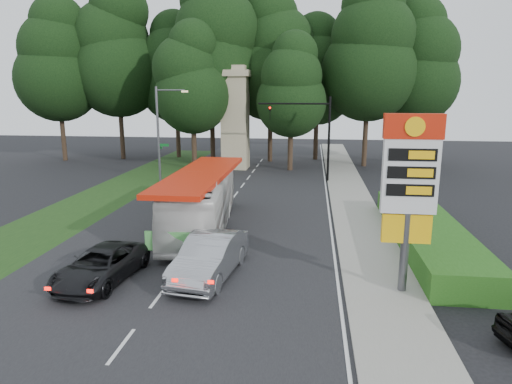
# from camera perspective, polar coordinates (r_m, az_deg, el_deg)

# --- Properties ---
(ground) EXTENTS (120.00, 120.00, 0.00)m
(ground) POSITION_cam_1_polar(r_m,az_deg,el_deg) (17.69, -12.55, -13.35)
(ground) COLOR black
(ground) RESTS_ON ground
(road_surface) EXTENTS (14.00, 80.00, 0.02)m
(road_surface) POSITION_cam_1_polar(r_m,az_deg,el_deg) (28.56, -4.56, -3.01)
(road_surface) COLOR black
(road_surface) RESTS_ON ground
(sidewalk_right) EXTENTS (3.00, 80.00, 0.12)m
(sidewalk_right) POSITION_cam_1_polar(r_m,az_deg,el_deg) (28.13, 12.69, -3.41)
(sidewalk_right) COLOR gray
(sidewalk_right) RESTS_ON ground
(grass_verge_left) EXTENTS (5.00, 50.00, 0.02)m
(grass_verge_left) POSITION_cam_1_polar(r_m,az_deg,el_deg) (37.04, -17.21, 0.07)
(grass_verge_left) COLOR #193814
(grass_verge_left) RESTS_ON ground
(hedge) EXTENTS (3.00, 14.00, 1.20)m
(hedge) POSITION_cam_1_polar(r_m,az_deg,el_deg) (24.71, 20.58, -4.84)
(hedge) COLOR #215215
(hedge) RESTS_ON ground
(gas_station_pylon) EXTENTS (2.10, 0.45, 6.85)m
(gas_station_pylon) POSITION_cam_1_polar(r_m,az_deg,el_deg) (17.60, 18.67, 1.44)
(gas_station_pylon) COLOR #59595E
(gas_station_pylon) RESTS_ON ground
(traffic_signal_mast) EXTENTS (6.10, 0.35, 7.20)m
(traffic_signal_mast) POSITION_cam_1_polar(r_m,az_deg,el_deg) (39.06, 7.19, 8.07)
(traffic_signal_mast) COLOR black
(traffic_signal_mast) RESTS_ON ground
(streetlight_signs) EXTENTS (2.75, 0.98, 8.00)m
(streetlight_signs) POSITION_cam_1_polar(r_m,az_deg,el_deg) (39.17, -11.85, 7.57)
(streetlight_signs) COLOR #59595E
(streetlight_signs) RESTS_ON ground
(monument) EXTENTS (3.00, 3.00, 10.05)m
(monument) POSITION_cam_1_polar(r_m,az_deg,el_deg) (45.66, -2.60, 9.32)
(monument) COLOR tan
(monument) RESTS_ON ground
(tree_far_west) EXTENTS (8.96, 8.96, 17.60)m
(tree_far_west) POSITION_cam_1_polar(r_m,az_deg,el_deg) (55.42, -23.67, 14.65)
(tree_far_west) COLOR #2D2116
(tree_far_west) RESTS_ON ground
(tree_west_mid) EXTENTS (9.80, 9.80, 19.25)m
(tree_west_mid) POSITION_cam_1_polar(r_m,az_deg,el_deg) (54.57, -17.01, 16.25)
(tree_west_mid) COLOR #2D2116
(tree_west_mid) RESTS_ON ground
(tree_west_near) EXTENTS (8.40, 8.40, 16.50)m
(tree_west_near) POSITION_cam_1_polar(r_m,az_deg,el_deg) (54.30, -10.01, 14.84)
(tree_west_near) COLOR #2D2116
(tree_west_near) RESTS_ON ground
(tree_center_left) EXTENTS (10.08, 10.08, 19.80)m
(tree_center_left) POSITION_cam_1_polar(r_m,az_deg,el_deg) (49.30, -5.68, 17.56)
(tree_center_left) COLOR #2D2116
(tree_center_left) RESTS_ON ground
(tree_center_right) EXTENTS (9.24, 9.24, 18.15)m
(tree_center_right) POSITION_cam_1_polar(r_m,az_deg,el_deg) (50.27, 1.84, 16.36)
(tree_center_right) COLOR #2D2116
(tree_center_right) RESTS_ON ground
(tree_east_near) EXTENTS (8.12, 8.12, 15.95)m
(tree_east_near) POSITION_cam_1_polar(r_m,az_deg,el_deg) (51.99, 7.72, 14.66)
(tree_east_near) COLOR #2D2116
(tree_east_near) RESTS_ON ground
(tree_east_mid) EXTENTS (9.52, 9.52, 18.70)m
(tree_east_mid) POSITION_cam_1_polar(r_m,az_deg,el_deg) (48.39, 14.01, 16.56)
(tree_east_mid) COLOR #2D2116
(tree_east_mid) RESTS_ON ground
(tree_far_east) EXTENTS (8.68, 8.68, 17.05)m
(tree_far_east) POSITION_cam_1_polar(r_m,az_deg,el_deg) (51.09, 19.44, 14.87)
(tree_far_east) COLOR #2D2116
(tree_far_east) RESTS_ON ground
(tree_monument_left) EXTENTS (7.28, 7.28, 14.30)m
(tree_monument_left) POSITION_cam_1_polar(r_m,az_deg,el_deg) (45.47, -7.98, 13.71)
(tree_monument_left) COLOR #2D2116
(tree_monument_left) RESTS_ON ground
(tree_monument_right) EXTENTS (6.72, 6.72, 13.20)m
(tree_monument_right) POSITION_cam_1_polar(r_m,az_deg,el_deg) (44.50, 4.44, 12.96)
(tree_monument_right) COLOR #2D2116
(tree_monument_right) RESTS_ON ground
(transit_bus) EXTENTS (3.93, 11.94, 3.26)m
(transit_bus) POSITION_cam_1_polar(r_m,az_deg,el_deg) (25.64, -6.81, -1.11)
(transit_bus) COLOR silver
(transit_bus) RESTS_ON ground
(sedan_silver) EXTENTS (2.55, 5.60, 1.78)m
(sedan_silver) POSITION_cam_1_polar(r_m,az_deg,el_deg) (19.27, -5.80, -8.02)
(sedan_silver) COLOR #999BA0
(sedan_silver) RESTS_ON ground
(suv_charcoal) EXTENTS (2.78, 5.15, 1.37)m
(suv_charcoal) POSITION_cam_1_polar(r_m,az_deg,el_deg) (19.84, -18.80, -8.67)
(suv_charcoal) COLOR black
(suv_charcoal) RESTS_ON ground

